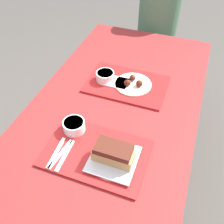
{
  "coord_description": "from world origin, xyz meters",
  "views": [
    {
      "loc": [
        0.32,
        -0.82,
        1.7
      ],
      "look_at": [
        0.02,
        0.0,
        0.81
      ],
      "focal_mm": 40.0,
      "sensor_mm": 36.0,
      "label": 1
    }
  ],
  "objects_px": {
    "bowl_coleslaw_near": "(74,125)",
    "person_seated_across": "(158,19)",
    "tray_near": "(96,153)",
    "bowl_coleslaw_far": "(105,76)",
    "brisket_sandwich_plate": "(114,155)",
    "tray_far": "(127,84)",
    "wings_plate_far": "(133,83)"
  },
  "relations": [
    {
      "from": "bowl_coleslaw_far",
      "to": "bowl_coleslaw_near",
      "type": "bearing_deg",
      "value": -90.06
    },
    {
      "from": "bowl_coleslaw_near",
      "to": "person_seated_across",
      "type": "distance_m",
      "value": 1.31
    },
    {
      "from": "tray_far",
      "to": "bowl_coleslaw_near",
      "type": "relative_size",
      "value": 4.32
    },
    {
      "from": "tray_far",
      "to": "person_seated_across",
      "type": "height_order",
      "value": "person_seated_across"
    },
    {
      "from": "bowl_coleslaw_near",
      "to": "tray_far",
      "type": "bearing_deg",
      "value": 73.0
    },
    {
      "from": "tray_far",
      "to": "wings_plate_far",
      "type": "height_order",
      "value": "wings_plate_far"
    },
    {
      "from": "brisket_sandwich_plate",
      "to": "bowl_coleslaw_near",
      "type": "bearing_deg",
      "value": 156.7
    },
    {
      "from": "bowl_coleslaw_far",
      "to": "person_seated_across",
      "type": "distance_m",
      "value": 0.9
    },
    {
      "from": "person_seated_across",
      "to": "bowl_coleslaw_far",
      "type": "bearing_deg",
      "value": -97.63
    },
    {
      "from": "bowl_coleslaw_near",
      "to": "bowl_coleslaw_far",
      "type": "xyz_separation_m",
      "value": [
        0.0,
        0.41,
        0.0
      ]
    },
    {
      "from": "bowl_coleslaw_far",
      "to": "wings_plate_far",
      "type": "xyz_separation_m",
      "value": [
        0.17,
        0.01,
        -0.02
      ]
    },
    {
      "from": "tray_far",
      "to": "tray_near",
      "type": "bearing_deg",
      "value": -87.91
    },
    {
      "from": "tray_near",
      "to": "brisket_sandwich_plate",
      "type": "xyz_separation_m",
      "value": [
        0.09,
        -0.01,
        0.05
      ]
    },
    {
      "from": "tray_near",
      "to": "bowl_coleslaw_far",
      "type": "xyz_separation_m",
      "value": [
        -0.15,
        0.5,
        0.04
      ]
    },
    {
      "from": "tray_far",
      "to": "brisket_sandwich_plate",
      "type": "relative_size",
      "value": 2.26
    },
    {
      "from": "bowl_coleslaw_near",
      "to": "person_seated_across",
      "type": "relative_size",
      "value": 0.14
    },
    {
      "from": "tray_near",
      "to": "bowl_coleslaw_far",
      "type": "relative_size",
      "value": 4.32
    },
    {
      "from": "bowl_coleslaw_near",
      "to": "wings_plate_far",
      "type": "relative_size",
      "value": 0.5
    },
    {
      "from": "bowl_coleslaw_far",
      "to": "wings_plate_far",
      "type": "relative_size",
      "value": 0.5
    },
    {
      "from": "wings_plate_far",
      "to": "person_seated_across",
      "type": "height_order",
      "value": "person_seated_across"
    },
    {
      "from": "brisket_sandwich_plate",
      "to": "bowl_coleslaw_far",
      "type": "distance_m",
      "value": 0.56
    },
    {
      "from": "tray_near",
      "to": "person_seated_across",
      "type": "distance_m",
      "value": 1.39
    },
    {
      "from": "tray_far",
      "to": "wings_plate_far",
      "type": "relative_size",
      "value": 2.16
    },
    {
      "from": "brisket_sandwich_plate",
      "to": "bowl_coleslaw_far",
      "type": "bearing_deg",
      "value": 114.7
    },
    {
      "from": "tray_near",
      "to": "person_seated_across",
      "type": "xyz_separation_m",
      "value": [
        -0.03,
        1.39,
        0.01
      ]
    },
    {
      "from": "tray_near",
      "to": "tray_far",
      "type": "bearing_deg",
      "value": 92.09
    },
    {
      "from": "tray_far",
      "to": "person_seated_across",
      "type": "xyz_separation_m",
      "value": [
        -0.01,
        0.88,
        0.01
      ]
    },
    {
      "from": "bowl_coleslaw_near",
      "to": "bowl_coleslaw_far",
      "type": "relative_size",
      "value": 1.0
    },
    {
      "from": "brisket_sandwich_plate",
      "to": "tray_far",
      "type": "bearing_deg",
      "value": 101.52
    },
    {
      "from": "brisket_sandwich_plate",
      "to": "person_seated_across",
      "type": "xyz_separation_m",
      "value": [
        -0.12,
        1.41,
        -0.03
      ]
    },
    {
      "from": "bowl_coleslaw_far",
      "to": "brisket_sandwich_plate",
      "type": "bearing_deg",
      "value": -65.3
    },
    {
      "from": "wings_plate_far",
      "to": "person_seated_across",
      "type": "xyz_separation_m",
      "value": [
        -0.05,
        0.88,
        -0.01
      ]
    }
  ]
}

